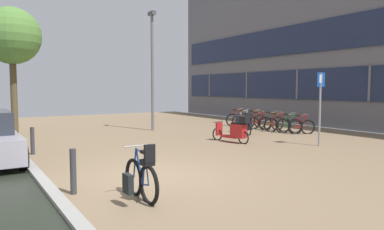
# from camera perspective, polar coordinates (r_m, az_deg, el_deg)

# --- Properties ---
(ground) EXTENTS (21.00, 40.00, 0.13)m
(ground) POSITION_cam_1_polar(r_m,az_deg,el_deg) (9.23, 2.33, -8.68)
(ground) COLOR black
(bicycle_foreground) EXTENTS (0.66, 1.39, 1.11)m
(bicycle_foreground) POSITION_cam_1_polar(r_m,az_deg,el_deg) (6.65, -8.35, -10.13)
(bicycle_foreground) COLOR black
(bicycle_foreground) RESTS_ON ground
(bicycle_rack_00) EXTENTS (1.19, 0.62, 0.95)m
(bicycle_rack_00) POSITION_cam_1_polar(r_m,az_deg,el_deg) (16.61, 17.30, -1.81)
(bicycle_rack_00) COLOR black
(bicycle_rack_00) RESTS_ON ground
(bicycle_rack_01) EXTENTS (1.25, 0.61, 0.97)m
(bicycle_rack_01) POSITION_cam_1_polar(r_m,az_deg,el_deg) (16.92, 15.44, -1.64)
(bicycle_rack_01) COLOR black
(bicycle_rack_01) RESTS_ON ground
(bicycle_rack_02) EXTENTS (1.25, 0.65, 0.97)m
(bicycle_rack_02) POSITION_cam_1_polar(r_m,az_deg,el_deg) (17.26, 13.67, -1.49)
(bicycle_rack_02) COLOR black
(bicycle_rack_02) RESTS_ON ground
(bicycle_rack_03) EXTENTS (1.33, 0.53, 0.98)m
(bicycle_rack_03) POSITION_cam_1_polar(r_m,az_deg,el_deg) (17.85, 12.75, -1.28)
(bicycle_rack_03) COLOR black
(bicycle_rack_03) RESTS_ON ground
(bicycle_rack_04) EXTENTS (1.17, 0.75, 0.95)m
(bicycle_rack_04) POSITION_cam_1_polar(r_m,az_deg,el_deg) (18.09, 10.75, -1.20)
(bicycle_rack_04) COLOR black
(bicycle_rack_04) RESTS_ON ground
(bicycle_rack_05) EXTENTS (1.30, 0.61, 1.00)m
(bicycle_rack_05) POSITION_cam_1_polar(r_m,az_deg,el_deg) (18.72, 10.05, -0.97)
(bicycle_rack_05) COLOR black
(bicycle_rack_05) RESTS_ON ground
(bicycle_rack_06) EXTENTS (1.24, 0.58, 0.97)m
(bicycle_rack_06) POSITION_cam_1_polar(r_m,az_deg,el_deg) (19.05, 8.36, -0.88)
(bicycle_rack_06) COLOR black
(bicycle_rack_06) RESTS_ON ground
(bicycle_rack_07) EXTENTS (1.34, 0.54, 0.99)m
(bicycle_rack_07) POSITION_cam_1_polar(r_m,az_deg,el_deg) (19.58, 7.40, -0.71)
(bicycle_rack_07) COLOR black
(bicycle_rack_07) RESTS_ON ground
(scooter_near) EXTENTS (0.65, 1.81, 1.04)m
(scooter_near) POSITION_cam_1_polar(r_m,az_deg,el_deg) (13.43, 6.99, -2.50)
(scooter_near) COLOR black
(scooter_near) RESTS_ON ground
(scooter_mid) EXTENTS (0.85, 1.73, 1.01)m
(scooter_mid) POSITION_cam_1_polar(r_m,az_deg,el_deg) (16.05, 8.59, -1.44)
(scooter_mid) COLOR black
(scooter_mid) RESTS_ON ground
(parking_sign) EXTENTS (0.40, 0.07, 2.61)m
(parking_sign) POSITION_cam_1_polar(r_m,az_deg,el_deg) (13.29, 20.04, 2.15)
(parking_sign) COLOR gray
(parking_sign) RESTS_ON ground
(lamp_post) EXTENTS (0.20, 0.52, 5.74)m
(lamp_post) POSITION_cam_1_polar(r_m,az_deg,el_deg) (17.34, -6.45, 8.06)
(lamp_post) COLOR slate
(lamp_post) RESTS_ON ground
(street_tree) EXTENTS (2.52, 2.52, 5.65)m
(street_tree) POSITION_cam_1_polar(r_m,az_deg,el_deg) (17.92, -27.16, 11.21)
(street_tree) COLOR brown
(street_tree) RESTS_ON ground
(bollard_near) EXTENTS (0.12, 0.12, 0.89)m
(bollard_near) POSITION_cam_1_polar(r_m,az_deg,el_deg) (7.28, -18.68, -8.65)
(bollard_near) COLOR #38383D
(bollard_near) RESTS_ON ground
(bollard_far) EXTENTS (0.12, 0.12, 0.85)m
(bollard_far) POSITION_cam_1_polar(r_m,az_deg,el_deg) (12.03, -24.41, -3.83)
(bollard_far) COLOR #38383D
(bollard_far) RESTS_ON ground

